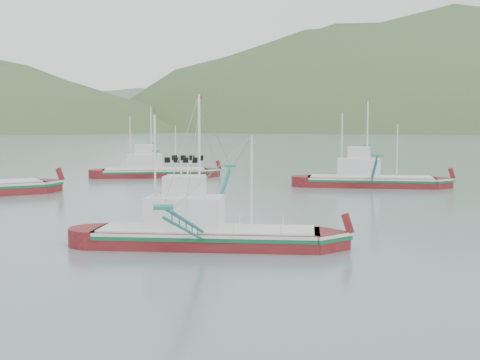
{
  "coord_description": "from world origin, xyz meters",
  "views": [
    {
      "loc": [
        -3.86,
        -39.19,
        7.38
      ],
      "look_at": [
        0.0,
        6.0,
        3.2
      ],
      "focal_mm": 50.0,
      "sensor_mm": 36.0,
      "label": 1
    }
  ],
  "objects": [
    {
      "name": "bg_boat_right",
      "position": [
        16.24,
        31.25,
        1.8
      ],
      "size": [
        14.04,
        24.2,
        9.95
      ],
      "rotation": [
        0.0,
        0.0,
        -0.24
      ],
      "color": "#620E11",
      "rests_on": "ground"
    },
    {
      "name": "bg_boat_far",
      "position": [
        -7.61,
        45.26,
        1.31
      ],
      "size": [
        13.15,
        23.53,
        9.52
      ],
      "rotation": [
        0.0,
        0.0,
        0.05
      ],
      "color": "#620E11",
      "rests_on": "ground"
    },
    {
      "name": "ridge_distant",
      "position": [
        30.0,
        560.0,
        0.0
      ],
      "size": [
        960.0,
        400.0,
        240.0
      ],
      "primitive_type": "ellipsoid",
      "color": "slate",
      "rests_on": "ground"
    },
    {
      "name": "main_boat",
      "position": [
        -2.68,
        -1.21,
        1.64
      ],
      "size": [
        13.3,
        23.12,
        9.45
      ],
      "rotation": [
        0.0,
        0.0,
        -0.18
      ],
      "color": "#620E11",
      "rests_on": "ground"
    },
    {
      "name": "ground",
      "position": [
        0.0,
        0.0,
        0.0
      ],
      "size": [
        1200.0,
        1200.0,
        0.0
      ],
      "primitive_type": "plane",
      "color": "slate",
      "rests_on": "ground"
    }
  ]
}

